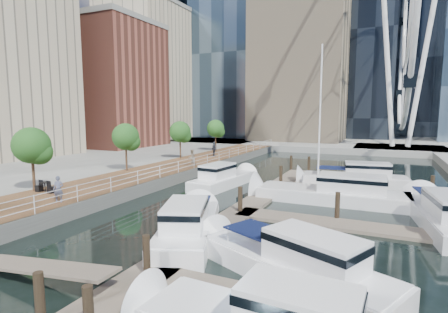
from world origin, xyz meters
name	(u,v)px	position (x,y,z in m)	size (l,w,h in m)	color
ground	(122,249)	(0.00, 0.00, 0.00)	(520.00, 520.00, 0.00)	black
boardwalk	(153,175)	(-9.00, 15.00, 0.50)	(6.00, 60.00, 1.00)	brown
seawall	(179,178)	(-6.00, 15.00, 0.50)	(0.25, 60.00, 1.00)	#595954
land_far	(343,133)	(0.00, 102.00, 0.50)	(200.00, 114.00, 1.00)	gray
pier	(400,150)	(14.00, 52.00, 0.50)	(14.00, 12.00, 1.00)	gray
railing	(178,167)	(-6.10, 15.00, 1.52)	(0.10, 60.00, 1.05)	white
floating_docks	(322,207)	(7.97, 9.98, 0.49)	(16.00, 34.00, 2.60)	#6D6051
midrise_condos	(65,68)	(-33.57, 26.82, 13.42)	(19.00, 67.00, 28.00)	#BCAD8E
street_trees	(126,137)	(-11.40, 14.00, 4.29)	(2.60, 42.60, 4.60)	#3F2B1C
yacht_foreground	(291,279)	(8.28, 0.31, 0.00)	(2.52, 9.40, 2.15)	white
pedestrian_near	(58,189)	(-7.09, 2.44, 1.84)	(0.61, 0.40, 1.67)	#4D5166
pedestrian_mid	(192,158)	(-6.95, 19.05, 1.89)	(0.86, 0.67, 1.77)	gray
pedestrian_far	(214,149)	(-8.50, 27.64, 1.94)	(1.11, 0.46, 1.89)	#343741
moored_yachts	(324,206)	(7.78, 12.23, 0.00)	(20.38, 28.44, 11.50)	silver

